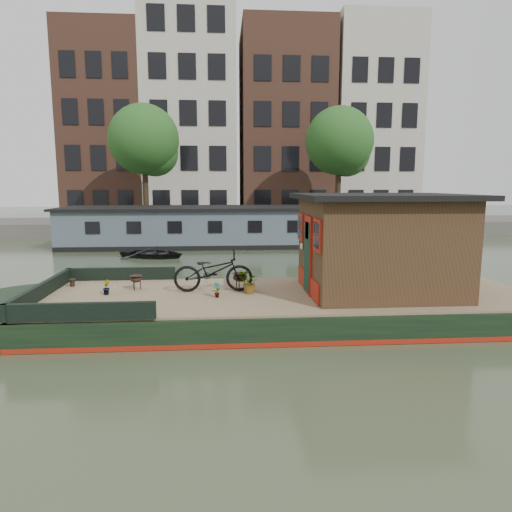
{
  "coord_description": "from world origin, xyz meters",
  "views": [
    {
      "loc": [
        -1.67,
        -10.85,
        3.3
      ],
      "look_at": [
        -0.82,
        0.5,
        1.51
      ],
      "focal_mm": 32.0,
      "sensor_mm": 36.0,
      "label": 1
    }
  ],
  "objects": [
    {
      "name": "tree_right",
      "position": [
        6.14,
        19.07,
        5.89
      ],
      "size": [
        4.4,
        4.4,
        7.4
      ],
      "color": "#332316",
      "rests_on": "quay"
    },
    {
      "name": "potted_plant_a",
      "position": [
        -1.81,
        -0.29,
        0.84
      ],
      "size": [
        0.24,
        0.23,
        0.38
      ],
      "primitive_type": "imported",
      "rotation": [
        0.0,
        0.0,
        0.64
      ],
      "color": "brown",
      "rests_on": "houseboat_deck"
    },
    {
      "name": "cabin",
      "position": [
        2.19,
        0.0,
        1.88
      ],
      "size": [
        4.0,
        3.5,
        2.42
      ],
      "color": "black",
      "rests_on": "houseboat_deck"
    },
    {
      "name": "bow_bulwark",
      "position": [
        -5.07,
        0.0,
        0.82
      ],
      "size": [
        3.0,
        4.0,
        0.35
      ],
      "color": "black",
      "rests_on": "houseboat_deck"
    },
    {
      "name": "potted_plant_c",
      "position": [
        -1.04,
        0.06,
        0.92
      ],
      "size": [
        0.55,
        0.5,
        0.53
      ],
      "primitive_type": "imported",
      "rotation": [
        0.0,
        0.0,
        3.33
      ],
      "color": "#AF4632",
      "rests_on": "houseboat_deck"
    },
    {
      "name": "far_houseboat",
      "position": [
        0.0,
        14.0,
        0.97
      ],
      "size": [
        20.4,
        4.4,
        2.11
      ],
      "color": "#485660",
      "rests_on": "ground"
    },
    {
      "name": "houseboat_deck",
      "position": [
        0.0,
        0.0,
        0.62
      ],
      "size": [
        11.8,
        3.8,
        0.05
      ],
      "primitive_type": "cube",
      "color": "#95795C",
      "rests_on": "houseboat_hull"
    },
    {
      "name": "bollard_port",
      "position": [
        -5.6,
        1.17,
        0.75
      ],
      "size": [
        0.17,
        0.17,
        0.2
      ],
      "primitive_type": "cylinder",
      "color": "black",
      "rests_on": "houseboat_deck"
    },
    {
      "name": "tree_left",
      "position": [
        -6.36,
        19.07,
        5.89
      ],
      "size": [
        4.4,
        4.4,
        7.4
      ],
      "color": "#332316",
      "rests_on": "quay"
    },
    {
      "name": "ground",
      "position": [
        0.0,
        0.0,
        0.0
      ],
      "size": [
        120.0,
        120.0,
        0.0
      ],
      "primitive_type": "plane",
      "color": "#304028",
      "rests_on": "ground"
    },
    {
      "name": "houseboat_hull",
      "position": [
        -1.33,
        0.0,
        0.27
      ],
      "size": [
        14.01,
        4.02,
        0.6
      ],
      "color": "black",
      "rests_on": "ground"
    },
    {
      "name": "brazier_rear",
      "position": [
        -3.86,
        0.68,
        0.84
      ],
      "size": [
        0.46,
        0.46,
        0.37
      ],
      "primitive_type": null,
      "rotation": [
        0.0,
        0.0,
        -0.42
      ],
      "color": "black",
      "rests_on": "houseboat_deck"
    },
    {
      "name": "bollard_stbd",
      "position": [
        -5.6,
        -1.32,
        0.74
      ],
      "size": [
        0.16,
        0.16,
        0.18
      ],
      "primitive_type": "cylinder",
      "color": "black",
      "rests_on": "houseboat_deck"
    },
    {
      "name": "brazier_front",
      "position": [
        -1.22,
        0.53,
        0.86
      ],
      "size": [
        0.5,
        0.5,
        0.42
      ],
      "primitive_type": null,
      "rotation": [
        0.0,
        0.0,
        -0.34
      ],
      "color": "black",
      "rests_on": "houseboat_deck"
    },
    {
      "name": "potted_plant_b",
      "position": [
        -4.49,
        0.2,
        0.83
      ],
      "size": [
        0.21,
        0.23,
        0.36
      ],
      "primitive_type": "imported",
      "rotation": [
        0.0,
        0.0,
        1.85
      ],
      "color": "brown",
      "rests_on": "houseboat_deck"
    },
    {
      "name": "quay",
      "position": [
        0.0,
        20.5,
        0.45
      ],
      "size": [
        60.0,
        6.0,
        0.9
      ],
      "primitive_type": "cube",
      "color": "#47443F",
      "rests_on": "ground"
    },
    {
      "name": "bicycle",
      "position": [
        -1.9,
        0.35,
        1.16
      ],
      "size": [
        1.96,
        0.69,
        1.03
      ],
      "primitive_type": "imported",
      "rotation": [
        0.0,
        0.0,
        1.57
      ],
      "color": "black",
      "rests_on": "houseboat_deck"
    },
    {
      "name": "dinghy",
      "position": [
        -4.85,
        10.08,
        0.31
      ],
      "size": [
        3.59,
        3.11,
        0.62
      ],
      "primitive_type": "imported",
      "rotation": [
        0.0,
        0.0,
        1.19
      ],
      "color": "black",
      "rests_on": "ground"
    },
    {
      "name": "townhouse_row",
      "position": [
        0.15,
        27.5,
        7.9
      ],
      "size": [
        27.25,
        8.0,
        16.5
      ],
      "color": "brown",
      "rests_on": "ground"
    }
  ]
}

